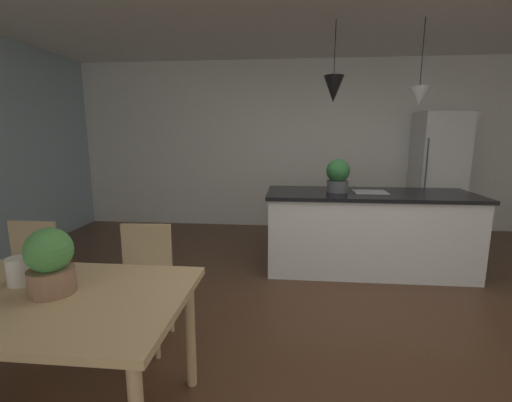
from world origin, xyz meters
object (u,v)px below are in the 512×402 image
chair_far_left (25,276)px  vase_on_dining_table (20,271)px  potted_plant_on_island (338,175)px  refrigerator (437,175)px  potted_plant_on_table (50,261)px  kitchen_island (367,231)px  chair_far_right (142,281)px

chair_far_left → vase_on_dining_table: 0.97m
potted_plant_on_island → vase_on_dining_table: potted_plant_on_island is taller
refrigerator → chair_far_left: bearing=-142.9°
refrigerator → potted_plant_on_table: (-3.38, -3.96, -0.01)m
chair_far_left → kitchen_island: kitchen_island is taller
chair_far_left → refrigerator: (4.20, 3.17, 0.45)m
potted_plant_on_table → vase_on_dining_table: (-0.24, 0.08, -0.10)m
refrigerator → vase_on_dining_table: 5.31m
chair_far_right → refrigerator: size_ratio=0.47×
refrigerator → vase_on_dining_table: (-3.63, -3.88, -0.11)m
potted_plant_on_island → vase_on_dining_table: size_ratio=2.50×
potted_plant_on_table → chair_far_left: bearing=135.9°
refrigerator → chair_far_right: bearing=-135.9°
vase_on_dining_table → potted_plant_on_table: bearing=-19.1°
refrigerator → kitchen_island: bearing=-130.3°
vase_on_dining_table → kitchen_island: bearing=45.2°
refrigerator → vase_on_dining_table: refrigerator is taller
chair_far_left → potted_plant_on_island: potted_plant_on_island is taller
refrigerator → potted_plant_on_island: size_ratio=5.03×
chair_far_left → vase_on_dining_table: size_ratio=5.90×
kitchen_island → vase_on_dining_table: bearing=-134.8°
potted_plant_on_island → potted_plant_on_table: size_ratio=1.09×
refrigerator → potted_plant_on_table: bearing=-130.5°
chair_far_left → vase_on_dining_table: (0.57, -0.71, 0.34)m
chair_far_left → potted_plant_on_island: size_ratio=2.36×
chair_far_right → refrigerator: (3.27, 3.17, 0.45)m
chair_far_right → refrigerator: refrigerator is taller
chair_far_left → kitchen_island: (2.89, 1.62, -0.01)m
chair_far_left → kitchen_island: 3.31m
chair_far_left → refrigerator: 5.28m
potted_plant_on_table → vase_on_dining_table: size_ratio=2.30×
chair_far_right → vase_on_dining_table: 0.86m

